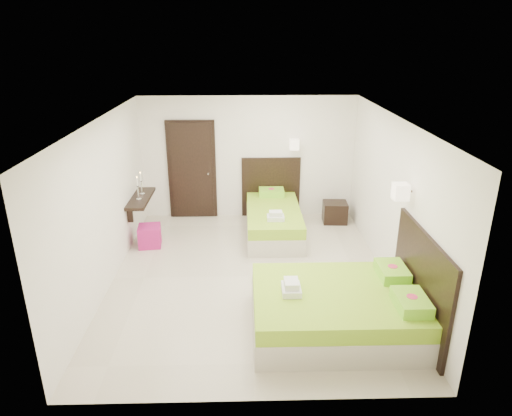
{
  "coord_description": "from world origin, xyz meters",
  "views": [
    {
      "loc": [
        -0.08,
        -6.66,
        3.77
      ],
      "look_at": [
        0.1,
        0.3,
        1.1
      ],
      "focal_mm": 32.0,
      "sensor_mm": 36.0,
      "label": 1
    }
  ],
  "objects_px": {
    "bed_single": "(273,218)",
    "ottoman": "(150,236)",
    "nightstand": "(335,212)",
    "bed_double": "(343,308)"
  },
  "relations": [
    {
      "from": "nightstand",
      "to": "ottoman",
      "type": "distance_m",
      "value": 3.87
    },
    {
      "from": "bed_double",
      "to": "ottoman",
      "type": "distance_m",
      "value": 4.1
    },
    {
      "from": "nightstand",
      "to": "ottoman",
      "type": "height_order",
      "value": "nightstand"
    },
    {
      "from": "ottoman",
      "to": "bed_single",
      "type": "bearing_deg",
      "value": 13.35
    },
    {
      "from": "bed_single",
      "to": "ottoman",
      "type": "height_order",
      "value": "bed_single"
    },
    {
      "from": "bed_single",
      "to": "bed_double",
      "type": "relative_size",
      "value": 0.94
    },
    {
      "from": "bed_single",
      "to": "ottoman",
      "type": "bearing_deg",
      "value": -166.65
    },
    {
      "from": "bed_single",
      "to": "nightstand",
      "type": "relative_size",
      "value": 4.24
    },
    {
      "from": "bed_single",
      "to": "nightstand",
      "type": "distance_m",
      "value": 1.44
    },
    {
      "from": "bed_single",
      "to": "bed_double",
      "type": "xyz_separation_m",
      "value": [
        0.73,
        -3.25,
        0.02
      ]
    }
  ]
}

